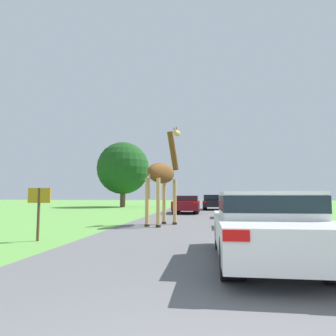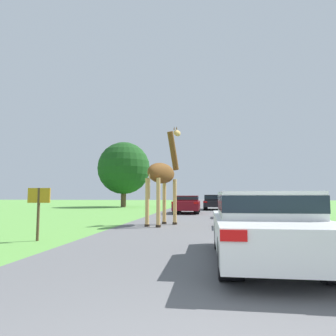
{
  "view_description": "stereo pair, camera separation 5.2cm",
  "coord_description": "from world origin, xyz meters",
  "px_view_note": "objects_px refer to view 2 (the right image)",
  "views": [
    {
      "loc": [
        -0.05,
        -1.48,
        1.33
      ],
      "look_at": [
        -1.75,
        11.7,
        2.54
      ],
      "focal_mm": 32.0,
      "sensor_mm": 36.0,
      "label": 1
    },
    {
      "loc": [
        0.0,
        -1.47,
        1.33
      ],
      "look_at": [
        -1.75,
        11.7,
        2.54
      ],
      "focal_mm": 32.0,
      "sensor_mm": 36.0,
      "label": 2
    }
  ],
  "objects_px": {
    "sign_post": "(39,204)",
    "tree_centre_back": "(124,168)",
    "car_far_ahead": "(242,204)",
    "car_queue_right": "(246,203)",
    "car_verge_right": "(187,204)",
    "car_rear_follower": "(256,210)",
    "giraffe_near_road": "(163,175)",
    "car_lead_maroon": "(264,224)",
    "car_queue_left": "(214,202)"
  },
  "relations": [
    {
      "from": "car_rear_follower",
      "to": "giraffe_near_road",
      "type": "bearing_deg",
      "value": 174.81
    },
    {
      "from": "car_queue_right",
      "to": "sign_post",
      "type": "bearing_deg",
      "value": -117.14
    },
    {
      "from": "car_lead_maroon",
      "to": "car_rear_follower",
      "type": "height_order",
      "value": "car_lead_maroon"
    },
    {
      "from": "car_rear_follower",
      "to": "car_queue_left",
      "type": "bearing_deg",
      "value": 95.49
    },
    {
      "from": "sign_post",
      "to": "car_rear_follower",
      "type": "bearing_deg",
      "value": 33.55
    },
    {
      "from": "giraffe_near_road",
      "to": "car_queue_right",
      "type": "bearing_deg",
      "value": 88.1
    },
    {
      "from": "car_verge_right",
      "to": "car_rear_follower",
      "type": "distance_m",
      "value": 10.13
    },
    {
      "from": "giraffe_near_road",
      "to": "car_far_ahead",
      "type": "distance_m",
      "value": 6.72
    },
    {
      "from": "giraffe_near_road",
      "to": "sign_post",
      "type": "xyz_separation_m",
      "value": [
        -2.97,
        -4.98,
        -1.18
      ]
    },
    {
      "from": "car_queue_left",
      "to": "tree_centre_back",
      "type": "xyz_separation_m",
      "value": [
        -10.12,
        5.22,
        3.7
      ]
    },
    {
      "from": "car_far_ahead",
      "to": "car_rear_follower",
      "type": "height_order",
      "value": "car_far_ahead"
    },
    {
      "from": "car_far_ahead",
      "to": "car_rear_follower",
      "type": "xyz_separation_m",
      "value": [
        -0.04,
        -5.53,
        -0.09
      ]
    },
    {
      "from": "car_lead_maroon",
      "to": "car_queue_left",
      "type": "xyz_separation_m",
      "value": [
        -0.59,
        21.87,
        -0.02
      ]
    },
    {
      "from": "car_rear_follower",
      "to": "car_far_ahead",
      "type": "bearing_deg",
      "value": 89.56
    },
    {
      "from": "car_queue_right",
      "to": "car_lead_maroon",
      "type": "bearing_deg",
      "value": -95.91
    },
    {
      "from": "car_rear_follower",
      "to": "sign_post",
      "type": "xyz_separation_m",
      "value": [
        -6.96,
        -4.61,
        0.36
      ]
    },
    {
      "from": "giraffe_near_road",
      "to": "tree_centre_back",
      "type": "height_order",
      "value": "tree_centre_back"
    },
    {
      "from": "car_queue_right",
      "to": "tree_centre_back",
      "type": "bearing_deg",
      "value": 142.21
    },
    {
      "from": "car_queue_left",
      "to": "car_rear_follower",
      "type": "distance_m",
      "value": 15.32
    },
    {
      "from": "car_lead_maroon",
      "to": "car_far_ahead",
      "type": "height_order",
      "value": "car_far_ahead"
    },
    {
      "from": "car_verge_right",
      "to": "tree_centre_back",
      "type": "distance_m",
      "value": 14.1
    },
    {
      "from": "sign_post",
      "to": "giraffe_near_road",
      "type": "bearing_deg",
      "value": 59.17
    },
    {
      "from": "tree_centre_back",
      "to": "car_rear_follower",
      "type": "bearing_deg",
      "value": -60.48
    },
    {
      "from": "giraffe_near_road",
      "to": "car_verge_right",
      "type": "bearing_deg",
      "value": 110.64
    },
    {
      "from": "sign_post",
      "to": "car_queue_left",
      "type": "bearing_deg",
      "value": 74.54
    },
    {
      "from": "car_queue_right",
      "to": "car_verge_right",
      "type": "distance_m",
      "value": 4.65
    },
    {
      "from": "car_queue_left",
      "to": "tree_centre_back",
      "type": "relative_size",
      "value": 0.54
    },
    {
      "from": "car_queue_right",
      "to": "car_rear_follower",
      "type": "relative_size",
      "value": 0.98
    },
    {
      "from": "car_verge_right",
      "to": "sign_post",
      "type": "relative_size",
      "value": 2.59
    },
    {
      "from": "car_far_ahead",
      "to": "tree_centre_back",
      "type": "relative_size",
      "value": 0.55
    },
    {
      "from": "car_lead_maroon",
      "to": "car_queue_left",
      "type": "bearing_deg",
      "value": 91.54
    },
    {
      "from": "tree_centre_back",
      "to": "sign_post",
      "type": "distance_m",
      "value": 25.72
    },
    {
      "from": "car_queue_left",
      "to": "tree_centre_back",
      "type": "height_order",
      "value": "tree_centre_back"
    },
    {
      "from": "car_lead_maroon",
      "to": "car_far_ahead",
      "type": "distance_m",
      "value": 12.2
    },
    {
      "from": "car_lead_maroon",
      "to": "car_queue_left",
      "type": "distance_m",
      "value": 21.88
    },
    {
      "from": "giraffe_near_road",
      "to": "tree_centre_back",
      "type": "relative_size",
      "value": 0.63
    },
    {
      "from": "car_verge_right",
      "to": "sign_post",
      "type": "distance_m",
      "value": 14.51
    },
    {
      "from": "giraffe_near_road",
      "to": "car_rear_follower",
      "type": "distance_m",
      "value": 4.29
    },
    {
      "from": "tree_centre_back",
      "to": "car_far_ahead",
      "type": "bearing_deg",
      "value": -52.08
    },
    {
      "from": "car_queue_right",
      "to": "sign_post",
      "type": "relative_size",
      "value": 2.62
    },
    {
      "from": "car_verge_right",
      "to": "sign_post",
      "type": "height_order",
      "value": "sign_post"
    },
    {
      "from": "giraffe_near_road",
      "to": "sign_post",
      "type": "bearing_deg",
      "value": -97.45
    },
    {
      "from": "car_lead_maroon",
      "to": "car_far_ahead",
      "type": "relative_size",
      "value": 1.12
    },
    {
      "from": "sign_post",
      "to": "tree_centre_back",
      "type": "bearing_deg",
      "value": 100.45
    },
    {
      "from": "car_queue_left",
      "to": "car_rear_follower",
      "type": "height_order",
      "value": "car_queue_left"
    },
    {
      "from": "giraffe_near_road",
      "to": "car_lead_maroon",
      "type": "relative_size",
      "value": 1.02
    },
    {
      "from": "car_queue_right",
      "to": "car_queue_left",
      "type": "xyz_separation_m",
      "value": [
        -2.39,
        4.49,
        0.03
      ]
    },
    {
      "from": "car_lead_maroon",
      "to": "car_rear_follower",
      "type": "distance_m",
      "value": 6.69
    },
    {
      "from": "car_verge_right",
      "to": "car_rear_follower",
      "type": "relative_size",
      "value": 0.97
    },
    {
      "from": "car_rear_follower",
      "to": "car_verge_right",
      "type": "bearing_deg",
      "value": 110.52
    }
  ]
}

